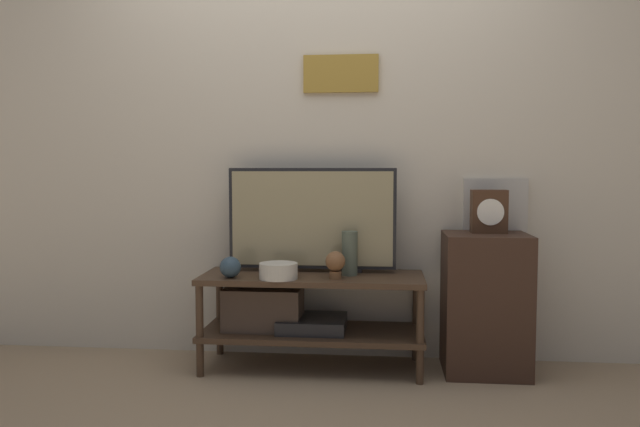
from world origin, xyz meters
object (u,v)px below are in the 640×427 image
Objects in this scene: vase_wide_bowl at (278,271)px; decorative_bust at (335,263)px; television at (312,219)px; mantel_clock at (489,211)px; vase_round_glass at (230,267)px; vase_tall_ceramic at (350,253)px.

decorative_bust is at bearing 5.83° from vase_wide_bowl.
television is 4.03× the size of mantel_clock.
vase_wide_bowl is 0.30m from decorative_bust.
mantel_clock is at bearing 10.98° from vase_wide_bowl.
mantel_clock reaches higher than vase_wide_bowl.
mantel_clock is (1.35, 0.20, 0.29)m from vase_round_glass.
television reaches higher than vase_wide_bowl.
vase_wide_bowl is 1.39× the size of decorative_bust.
vase_wide_bowl is at bearing -158.22° from vase_tall_ceramic.
television is 0.33m from decorative_bust.
television is 0.52m from vase_round_glass.
vase_tall_ceramic is at bearing -174.68° from mantel_clock.
television is 0.38m from vase_wide_bowl.
mantel_clock is at bearing -1.46° from television.
vase_round_glass is (-0.26, 0.01, 0.01)m from vase_wide_bowl.
decorative_bust is (0.14, -0.21, -0.21)m from television.
vase_round_glass is 0.55m from decorative_bust.
television is 4.63× the size of vase_wide_bowl.
television is at bearing 125.02° from decorative_bust.
vase_round_glass is at bearing 178.10° from vase_wide_bowl.
television is 6.42× the size of decorative_bust.
television is at bearing 29.46° from vase_round_glass.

